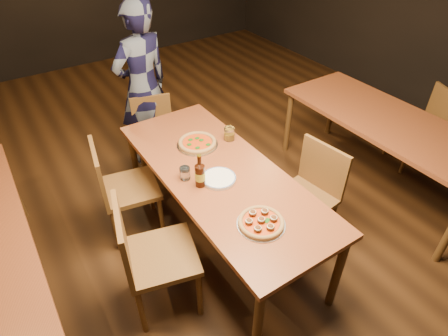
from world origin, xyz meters
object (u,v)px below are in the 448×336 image
chair_main_nw (161,255)px  water_glass (185,173)px  chair_end (157,139)px  pizza_meatball (261,222)px  pizza_margherita (197,143)px  beer_bottle (200,175)px  chair_main_sw (130,187)px  diner (143,87)px  table_main (220,179)px  plate_stack (219,178)px  table_right (388,126)px  chair_nbr_right (419,127)px  amber_glass (229,134)px  chair_main_e (304,199)px

chair_main_nw → water_glass: (0.38, 0.34, 0.30)m
chair_end → pizza_meatball: size_ratio=2.71×
pizza_margherita → beer_bottle: 0.51m
chair_main_sw → beer_bottle: (0.34, -0.58, 0.37)m
water_glass → chair_end: bearing=77.7°
diner → pizza_margherita: bearing=76.6°
table_main → pizza_margherita: bearing=84.9°
chair_main_nw → pizza_margherita: size_ratio=2.96×
chair_end → diner: diner is taller
chair_end → plate_stack: 1.26m
table_right → chair_end: 2.20m
pizza_meatball → chair_end: bearing=88.2°
chair_nbr_right → pizza_meatball: size_ratio=2.83×
table_right → pizza_meatball: pizza_meatball is taller
table_right → amber_glass: amber_glass is taller
chair_end → pizza_meatball: chair_end is taller
diner → chair_main_nw: bearing=55.1°
beer_bottle → table_main: bearing=13.9°
table_main → water_glass: 0.29m
chair_end → chair_main_nw: bearing=-97.7°
table_right → pizza_meatball: bearing=-167.7°
table_main → chair_end: chair_end is taller
chair_main_e → pizza_margherita: bearing=-152.2°
diner → chair_end: bearing=67.4°
chair_main_nw → water_glass: size_ratio=10.38×
plate_stack → beer_bottle: size_ratio=0.97×
chair_nbr_right → pizza_margherita: chair_nbr_right is taller
pizza_meatball → water_glass: (-0.18, 0.66, 0.03)m
table_main → table_right: 1.71m
pizza_meatball → pizza_margherita: size_ratio=0.93×
plate_stack → table_main: bearing=50.4°
chair_end → beer_bottle: (-0.18, -1.19, 0.42)m
table_main → water_glass: (-0.25, 0.08, 0.12)m
table_right → beer_bottle: bearing=175.5°
plate_stack → chair_end: bearing=88.2°
plate_stack → beer_bottle: 0.16m
chair_nbr_right → beer_bottle: bearing=-68.4°
chair_nbr_right → pizza_margherita: (-2.30, 0.57, 0.33)m
table_main → pizza_margherita: 0.41m
table_right → chair_main_e: 1.16m
chair_main_nw → amber_glass: size_ratio=8.90×
pizza_meatball → pizza_margherita: bearing=83.7°
table_right → diner: 2.36m
water_glass → chair_main_sw: bearing=122.3°
chair_main_nw → chair_nbr_right: chair_main_nw is taller
beer_bottle → amber_glass: size_ratio=2.31×
chair_nbr_right → pizza_meatball: bearing=-55.9°
chair_end → diner: (0.05, 0.31, 0.42)m
chair_end → water_glass: water_glass is taller
beer_bottle → table_right: bearing=-4.5°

